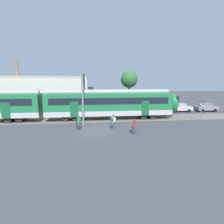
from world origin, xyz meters
TOP-DOWN VIEW (x-y plane):
  - ground_plane at (0.00, 0.00)m, footprint 160.00×160.00m
  - track_bed at (-8.71, 6.08)m, footprint 80.00×4.40m
  - pedestrian_green at (-1.80, 0.50)m, footprint 0.71×0.53m
  - pedestrian_white at (2.12, 0.37)m, footprint 0.71×0.51m
  - pedestrian_red at (4.01, -2.00)m, footprint 0.58×0.65m
  - parked_car_silver at (15.87, 10.83)m, footprint 4.08×1.92m
  - parked_car_grey at (20.81, 10.65)m, footprint 4.03×1.81m
  - catenary_gantry at (-1.39, 6.08)m, footprint 0.24×6.64m
  - crossing_signal at (14.93, 3.36)m, footprint 0.96×0.22m
  - background_building at (-8.51, 13.59)m, footprint 15.05×5.00m
  - street_tree_right at (7.89, 18.58)m, footprint 3.66×3.66m

SIDE VIEW (x-z plane):
  - ground_plane at x=0.00m, z-range 0.00..0.00m
  - track_bed at x=-8.71m, z-range 0.00..0.01m
  - parked_car_silver at x=15.87m, z-range 0.01..1.55m
  - parked_car_grey at x=20.81m, z-range 0.01..1.55m
  - pedestrian_green at x=-1.80m, z-range 0.16..1.82m
  - pedestrian_white at x=2.12m, z-range 0.16..1.82m
  - pedestrian_red at x=4.01m, z-range 0.16..1.82m
  - crossing_signal at x=14.93m, z-range 0.51..3.51m
  - background_building at x=-8.51m, z-range -1.39..7.81m
  - catenary_gantry at x=-1.39m, z-range 1.05..7.58m
  - street_tree_right at x=7.89m, z-range 2.04..9.84m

